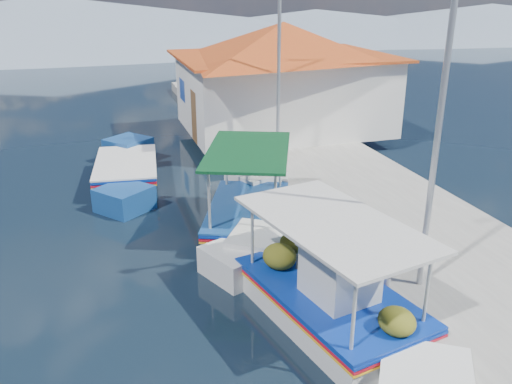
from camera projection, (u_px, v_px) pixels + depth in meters
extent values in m
cube|color=#A6A49B|center=(379.00, 214.00, 15.19)|extent=(5.00, 44.00, 0.50)
cylinder|color=#A5A8AD|center=(385.00, 283.00, 10.91)|extent=(0.20, 0.20, 0.30)
cylinder|color=#A5A8AD|center=(285.00, 185.00, 16.26)|extent=(0.20, 0.20, 0.30)
cylinder|color=#A5A8AD|center=(234.00, 135.00, 21.61)|extent=(0.20, 0.20, 0.30)
cube|color=silver|center=(329.00, 310.00, 10.79)|extent=(2.84, 4.36, 0.88)
cube|color=silver|center=(306.00, 245.00, 13.22)|extent=(2.03, 2.03, 0.97)
cube|color=navy|center=(330.00, 293.00, 10.64)|extent=(2.93, 4.49, 0.06)
cube|color=red|center=(329.00, 296.00, 10.67)|extent=(2.93, 4.49, 0.05)
cube|color=yellow|center=(329.00, 299.00, 10.69)|extent=(2.93, 4.49, 0.04)
cube|color=navy|center=(330.00, 290.00, 10.62)|extent=(2.94, 4.45, 0.05)
cube|color=brown|center=(330.00, 291.00, 10.63)|extent=(2.66, 4.24, 0.05)
cube|color=silver|center=(334.00, 276.00, 10.19)|extent=(1.35, 1.41, 1.02)
cube|color=silver|center=(336.00, 251.00, 10.00)|extent=(1.47, 1.53, 0.06)
cylinder|color=beige|center=(279.00, 223.00, 11.87)|extent=(0.06, 0.06, 1.48)
cylinder|color=beige|center=(351.00, 221.00, 11.99)|extent=(0.06, 0.06, 1.48)
cylinder|color=beige|center=(304.00, 309.00, 8.73)|extent=(0.06, 0.06, 1.48)
cylinder|color=beige|center=(402.00, 304.00, 8.86)|extent=(0.06, 0.06, 1.48)
cube|color=silver|center=(334.00, 223.00, 10.09)|extent=(2.94, 4.38, 0.06)
ellipsoid|color=#525516|center=(301.00, 250.00, 11.71)|extent=(0.70, 0.77, 0.53)
ellipsoid|color=#525516|center=(326.00, 241.00, 12.20)|extent=(0.59, 0.65, 0.44)
ellipsoid|color=#525516|center=(362.00, 331.00, 9.01)|extent=(0.63, 0.69, 0.47)
sphere|color=#DF5A07|center=(370.00, 245.00, 10.97)|extent=(0.37, 0.37, 0.37)
cube|color=silver|center=(248.00, 223.00, 14.70)|extent=(3.19, 4.15, 0.94)
cube|color=silver|center=(199.00, 193.00, 16.45)|extent=(1.87, 1.87, 1.04)
cube|color=silver|center=(309.00, 255.00, 12.95)|extent=(1.82, 1.82, 0.89)
cube|color=navy|center=(248.00, 208.00, 14.54)|extent=(3.29, 4.27, 0.06)
cube|color=red|center=(248.00, 211.00, 14.57)|extent=(3.29, 4.27, 0.05)
cube|color=yellow|center=(248.00, 213.00, 14.59)|extent=(3.29, 4.27, 0.04)
cube|color=navy|center=(248.00, 206.00, 14.51)|extent=(3.29, 4.24, 0.05)
cube|color=brown|center=(248.00, 207.00, 14.52)|extent=(3.02, 4.02, 0.05)
cylinder|color=beige|center=(192.00, 171.00, 14.90)|extent=(0.07, 0.07, 1.58)
cylinder|color=beige|center=(237.00, 160.00, 15.82)|extent=(0.07, 0.07, 1.58)
cylinder|color=beige|center=(262.00, 204.00, 12.65)|extent=(0.07, 0.07, 1.58)
cylinder|color=beige|center=(310.00, 189.00, 13.57)|extent=(0.07, 0.07, 1.58)
cube|color=#0C401E|center=(248.00, 151.00, 13.95)|extent=(3.29, 4.18, 0.07)
cube|color=navy|center=(127.00, 177.00, 18.16)|extent=(2.28, 3.80, 1.01)
cube|color=navy|center=(115.00, 154.00, 20.18)|extent=(1.93, 1.93, 1.11)
cube|color=navy|center=(142.00, 201.00, 16.15)|extent=(1.88, 1.88, 0.95)
cube|color=navy|center=(126.00, 164.00, 17.99)|extent=(2.35, 3.91, 0.06)
cube|color=red|center=(126.00, 166.00, 18.02)|extent=(2.35, 3.91, 0.05)
cube|color=yellow|center=(126.00, 168.00, 18.05)|extent=(2.35, 3.91, 0.04)
cube|color=silver|center=(126.00, 162.00, 17.96)|extent=(2.37, 3.88, 0.05)
cube|color=brown|center=(126.00, 162.00, 17.97)|extent=(2.12, 3.71, 0.05)
cube|color=silver|center=(283.00, 93.00, 22.67)|extent=(8.00, 6.00, 3.00)
cube|color=#B15218|center=(283.00, 56.00, 22.11)|extent=(8.64, 6.48, 0.10)
pyramid|color=#B15218|center=(284.00, 40.00, 21.87)|extent=(10.49, 10.49, 1.40)
cube|color=brown|center=(194.00, 117.00, 20.87)|extent=(0.06, 1.00, 2.00)
cube|color=navy|center=(183.00, 90.00, 22.88)|extent=(0.06, 1.20, 0.90)
cylinder|color=#A5A8AD|center=(437.00, 144.00, 10.10)|extent=(0.12, 0.12, 6.00)
cylinder|color=#A5A8AD|center=(279.00, 73.00, 18.12)|extent=(0.12, 0.12, 6.00)
cone|color=slate|center=(49.00, 24.00, 56.01)|extent=(96.00, 96.00, 5.50)
cone|color=slate|center=(315.00, 26.00, 64.50)|extent=(76.80, 76.80, 3.80)
cone|color=slate|center=(490.00, 20.00, 71.24)|extent=(89.60, 89.60, 4.20)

